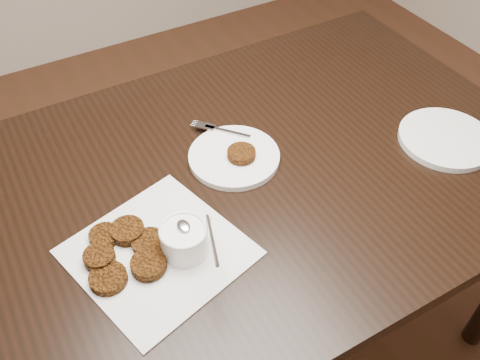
% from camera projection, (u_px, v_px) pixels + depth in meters
% --- Properties ---
extents(floor, '(4.00, 4.00, 0.00)m').
position_uv_depth(floor, '(254.00, 350.00, 1.69)').
color(floor, '#512C1B').
rests_on(floor, ground).
extents(table, '(1.45, 0.93, 0.75)m').
position_uv_depth(table, '(243.00, 266.00, 1.47)').
color(table, black).
rests_on(table, floor).
extents(napkin, '(0.37, 0.37, 0.00)m').
position_uv_depth(napkin, '(158.00, 252.00, 1.04)').
color(napkin, silver).
rests_on(napkin, table).
extents(sauce_ramekin, '(0.16, 0.16, 0.13)m').
position_uv_depth(sauce_ramekin, '(183.00, 229.00, 1.00)').
color(sauce_ramekin, white).
rests_on(sauce_ramekin, napkin).
extents(patty_cluster, '(0.26, 0.26, 0.02)m').
position_uv_depth(patty_cluster, '(120.00, 252.00, 1.02)').
color(patty_cluster, '#60310C').
rests_on(patty_cluster, napkin).
extents(plate_with_patty, '(0.30, 0.30, 0.03)m').
position_uv_depth(plate_with_patty, '(234.00, 154.00, 1.22)').
color(plate_with_patty, white).
rests_on(plate_with_patty, table).
extents(plate_empty, '(0.23, 0.23, 0.02)m').
position_uv_depth(plate_empty, '(446.00, 139.00, 1.27)').
color(plate_empty, white).
rests_on(plate_empty, table).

